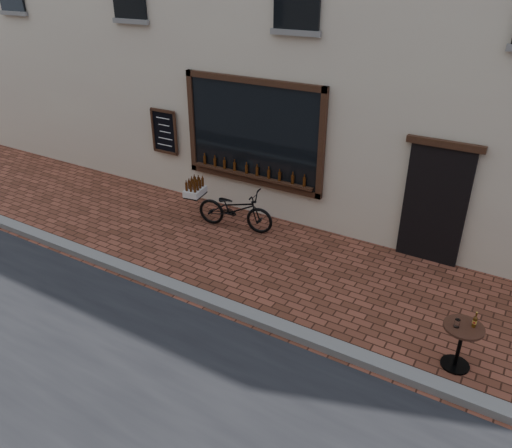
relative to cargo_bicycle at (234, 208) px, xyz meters
The scene contains 4 objects.
ground 3.27m from the cargo_bicycle, 54.43° to the right, with size 90.00×90.00×0.00m, color #54291B.
kerb 3.11m from the cargo_bicycle, 52.27° to the right, with size 90.00×0.25×0.12m, color slate.
cargo_bicycle is the anchor object (origin of this frame).
bistro_table 5.22m from the cargo_bicycle, 20.77° to the right, with size 0.53×0.53×0.92m.
Camera 1 is at (3.32, -5.11, 4.93)m, focal length 35.00 mm.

